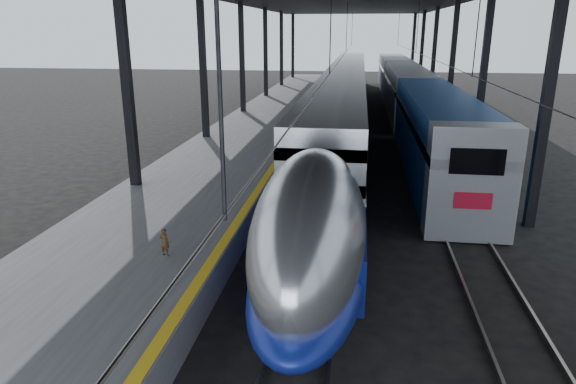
# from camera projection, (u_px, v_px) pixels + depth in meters

# --- Properties ---
(ground) EXTENTS (160.00, 160.00, 0.00)m
(ground) POSITION_uv_depth(u_px,v_px,m) (250.00, 269.00, 15.81)
(ground) COLOR black
(ground) RESTS_ON ground
(platform) EXTENTS (6.00, 80.00, 1.00)m
(platform) POSITION_uv_depth(u_px,v_px,m) (260.00, 130.00, 35.00)
(platform) COLOR #4C4C4F
(platform) RESTS_ON ground
(yellow_strip) EXTENTS (0.30, 80.00, 0.01)m
(yellow_strip) POSITION_uv_depth(u_px,v_px,m) (301.00, 124.00, 34.48)
(yellow_strip) COLOR gold
(yellow_strip) RESTS_ON platform
(rails) EXTENTS (6.52, 80.00, 0.16)m
(rails) POSITION_uv_depth(u_px,v_px,m) (379.00, 139.00, 34.08)
(rails) COLOR slate
(rails) RESTS_ON ground
(tgv_train) EXTENTS (2.94, 65.20, 4.21)m
(tgv_train) POSITION_uv_depth(u_px,v_px,m) (345.00, 99.00, 39.15)
(tgv_train) COLOR silver
(tgv_train) RESTS_ON ground
(second_train) EXTENTS (2.94, 56.05, 4.05)m
(second_train) POSITION_uv_depth(u_px,v_px,m) (407.00, 92.00, 42.72)
(second_train) COLOR #164491
(second_train) RESTS_ON ground
(child) EXTENTS (0.33, 0.26, 0.80)m
(child) POSITION_uv_depth(u_px,v_px,m) (165.00, 242.00, 14.24)
(child) COLOR #432A16
(child) RESTS_ON platform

